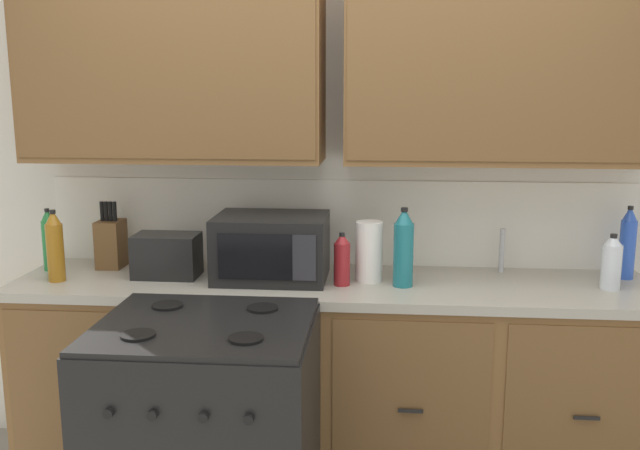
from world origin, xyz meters
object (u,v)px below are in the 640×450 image
at_px(paper_towel_roll, 369,252).
at_px(bottle_amber, 55,247).
at_px(bottle_clear, 612,262).
at_px(stove_range, 208,446).
at_px(bottle_teal, 403,248).
at_px(bottle_blue, 628,243).
at_px(toaster, 167,255).
at_px(knife_block, 111,243).
at_px(bottle_red, 342,260).
at_px(bottle_green, 49,240).
at_px(microwave, 272,247).

height_order(paper_towel_roll, bottle_amber, bottle_amber).
relative_size(paper_towel_roll, bottle_clear, 1.11).
xyz_separation_m(stove_range, bottle_amber, (-0.78, 0.52, 0.61)).
relative_size(bottle_teal, bottle_blue, 1.04).
xyz_separation_m(toaster, knife_block, (-0.31, 0.14, 0.02)).
distance_m(knife_block, bottle_red, 1.10).
bearing_deg(bottle_blue, toaster, -175.75).
distance_m(paper_towel_roll, bottle_green, 1.46).
bearing_deg(bottle_green, knife_block, 16.28).
bearing_deg(bottle_teal, paper_towel_roll, 155.09).
height_order(bottle_teal, bottle_green, bottle_teal).
bearing_deg(microwave, bottle_red, -13.73).
height_order(paper_towel_roll, bottle_green, bottle_green).
bearing_deg(bottle_red, stove_range, -128.54).
bearing_deg(bottle_red, bottle_green, 174.41).
bearing_deg(knife_block, bottle_amber, -119.98).
xyz_separation_m(microwave, bottle_red, (0.31, -0.08, -0.03)).
distance_m(paper_towel_roll, bottle_teal, 0.16).
height_order(toaster, knife_block, knife_block).
height_order(bottle_teal, bottle_amber, bottle_teal).
height_order(bottle_teal, bottle_clear, bottle_teal).
bearing_deg(knife_block, bottle_blue, 0.26).
bearing_deg(bottle_red, bottle_clear, 1.88).
distance_m(bottle_teal, bottle_clear, 0.85).
xyz_separation_m(stove_range, toaster, (-0.33, 0.63, 0.55)).
bearing_deg(bottle_clear, bottle_green, 177.78).
height_order(stove_range, bottle_amber, bottle_amber).
distance_m(toaster, bottle_blue, 2.01).
relative_size(stove_range, knife_block, 3.06).
bearing_deg(bottle_amber, bottle_clear, 2.01).
relative_size(toaster, knife_block, 0.90).
bearing_deg(bottle_green, paper_towel_roll, -2.23).
xyz_separation_m(stove_range, bottle_clear, (1.56, 0.60, 0.57)).
bearing_deg(paper_towel_roll, bottle_green, 177.77).
height_order(paper_towel_roll, bottle_blue, bottle_blue).
height_order(stove_range, bottle_green, bottle_green).
xyz_separation_m(bottle_teal, bottle_green, (-1.60, 0.12, -0.02)).
height_order(stove_range, microwave, microwave).
bearing_deg(bottle_green, microwave, -3.08).
bearing_deg(bottle_teal, knife_block, 171.53).
bearing_deg(knife_block, bottle_green, -163.72).
distance_m(paper_towel_roll, bottle_blue, 1.13).
relative_size(knife_block, bottle_amber, 1.00).
bearing_deg(knife_block, bottle_teal, -8.47).
distance_m(bottle_blue, bottle_red, 1.25).
relative_size(toaster, bottle_amber, 0.90).
bearing_deg(bottle_amber, paper_towel_roll, 5.14).
height_order(stove_range, paper_towel_roll, paper_towel_roll).
distance_m(paper_towel_roll, bottle_red, 0.14).
xyz_separation_m(bottle_amber, bottle_green, (-0.11, 0.18, -0.01)).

